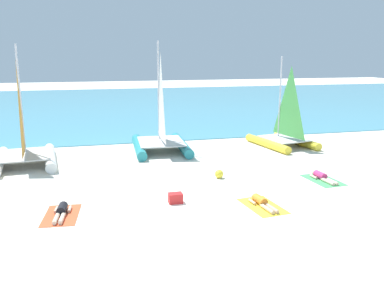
{
  "coord_description": "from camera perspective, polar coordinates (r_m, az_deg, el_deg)",
  "views": [
    {
      "loc": [
        -4.49,
        -12.54,
        5.23
      ],
      "look_at": [
        0.0,
        5.1,
        1.2
      ],
      "focal_mm": 37.94,
      "sensor_mm": 36.0,
      "label": 1
    }
  ],
  "objects": [
    {
      "name": "towel_right",
      "position": [
        18.18,
        17.91,
        -4.84
      ],
      "size": [
        1.23,
        1.97,
        0.01
      ],
      "primitive_type": "cube",
      "rotation": [
        0.0,
        0.0,
        0.07
      ],
      "color": "#4CB266",
      "rests_on": "ground"
    },
    {
      "name": "towel_left",
      "position": [
        14.35,
        -17.88,
        -9.51
      ],
      "size": [
        1.28,
        2.0,
        0.01
      ],
      "primitive_type": "cube",
      "rotation": [
        0.0,
        0.0,
        -0.1
      ],
      "color": "#EA5933",
      "rests_on": "ground"
    },
    {
      "name": "sailboat_white",
      "position": [
        21.03,
        -22.52,
        -0.5
      ],
      "size": [
        3.21,
        4.64,
        5.72
      ],
      "rotation": [
        0.0,
        0.0,
        0.1
      ],
      "color": "white",
      "rests_on": "ground"
    },
    {
      "name": "towel_middle",
      "position": [
        14.66,
        9.89,
        -8.59
      ],
      "size": [
        1.31,
        2.01,
        0.01
      ],
      "primitive_type": "cube",
      "rotation": [
        0.0,
        0.0,
        0.11
      ],
      "color": "yellow",
      "rests_on": "ground"
    },
    {
      "name": "sailboat_teal",
      "position": [
        22.32,
        -4.42,
        1.23
      ],
      "size": [
        3.15,
        4.72,
        5.97
      ],
      "rotation": [
        0.0,
        0.0,
        -0.05
      ],
      "color": "teal",
      "rests_on": "ground"
    },
    {
      "name": "cooler_box",
      "position": [
        14.71,
        -2.35,
        -7.61
      ],
      "size": [
        0.5,
        0.36,
        0.36
      ],
      "primitive_type": "cube",
      "color": "red",
      "rests_on": "ground"
    },
    {
      "name": "ground_plane",
      "position": [
        23.57,
        -2.93,
        -0.36
      ],
      "size": [
        120.0,
        120.0,
        0.0
      ],
      "primitive_type": "plane",
      "color": "silver"
    },
    {
      "name": "sunbather_right",
      "position": [
        18.2,
        17.81,
        -4.41
      ],
      "size": [
        0.57,
        1.57,
        0.3
      ],
      "rotation": [
        0.0,
        0.0,
        0.07
      ],
      "color": "#D83372",
      "rests_on": "towel_right"
    },
    {
      "name": "beach_ball",
      "position": [
        17.58,
        3.83,
        -4.22
      ],
      "size": [
        0.37,
        0.37,
        0.37
      ],
      "primitive_type": "sphere",
      "color": "yellow",
      "rests_on": "ground"
    },
    {
      "name": "ocean_water",
      "position": [
        44.42,
        -8.41,
        5.62
      ],
      "size": [
        120.0,
        40.0,
        0.05
      ],
      "primitive_type": "cube",
      "color": "#4C9EB7",
      "rests_on": "ground"
    },
    {
      "name": "sunbather_middle",
      "position": [
        14.67,
        9.78,
        -8.05
      ],
      "size": [
        0.59,
        1.57,
        0.3
      ],
      "rotation": [
        0.0,
        0.0,
        0.11
      ],
      "color": "orange",
      "rests_on": "towel_middle"
    },
    {
      "name": "sailboat_yellow",
      "position": [
        24.06,
        12.75,
        1.48
      ],
      "size": [
        3.16,
        4.32,
        5.15
      ],
      "rotation": [
        0.0,
        0.0,
        0.17
      ],
      "color": "yellow",
      "rests_on": "ground"
    },
    {
      "name": "sunbather_left",
      "position": [
        14.36,
        -17.87,
        -8.94
      ],
      "size": [
        0.58,
        1.57,
        0.3
      ],
      "rotation": [
        0.0,
        0.0,
        -0.1
      ],
      "color": "black",
      "rests_on": "towel_left"
    }
  ]
}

